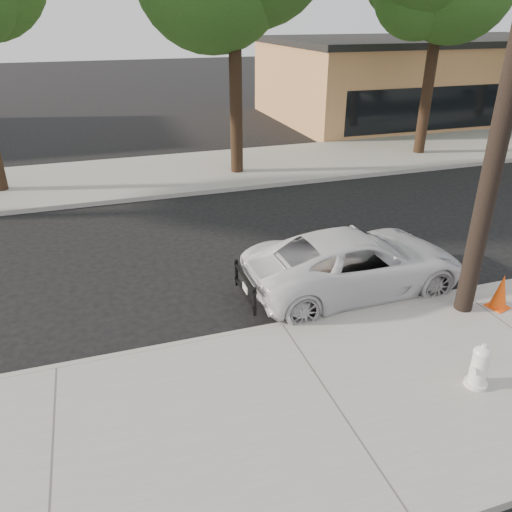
# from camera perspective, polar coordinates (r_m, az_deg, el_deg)

# --- Properties ---
(ground) EXTENTS (120.00, 120.00, 0.00)m
(ground) POSITION_cam_1_polar(r_m,az_deg,el_deg) (11.25, -0.84, -2.70)
(ground) COLOR black
(ground) RESTS_ON ground
(near_sidewalk) EXTENTS (90.00, 4.40, 0.15)m
(near_sidewalk) POSITION_cam_1_polar(r_m,az_deg,el_deg) (7.95, 8.87, -16.52)
(near_sidewalk) COLOR gray
(near_sidewalk) RESTS_ON ground
(far_sidewalk) EXTENTS (90.00, 5.00, 0.15)m
(far_sidewalk) POSITION_cam_1_polar(r_m,az_deg,el_deg) (18.92, -8.67, 9.40)
(far_sidewalk) COLOR gray
(far_sidewalk) RESTS_ON ground
(curb_near) EXTENTS (90.00, 0.12, 0.16)m
(curb_near) POSITION_cam_1_polar(r_m,az_deg,el_deg) (9.52, 2.98, -8.10)
(curb_near) COLOR #9E9B93
(curb_near) RESTS_ON ground
(building_main) EXTENTS (18.00, 10.00, 4.00)m
(building_main) POSITION_cam_1_polar(r_m,az_deg,el_deg) (31.87, 19.43, 18.58)
(building_main) COLOR #B9774D
(building_main) RESTS_ON ground
(police_cruiser) EXTENTS (4.75, 2.26, 1.31)m
(police_cruiser) POSITION_cam_1_polar(r_m,az_deg,el_deg) (10.78, 11.31, -0.68)
(police_cruiser) COLOR silver
(police_cruiser) RESTS_ON ground
(fire_hydrant) EXTENTS (0.39, 0.35, 0.72)m
(fire_hydrant) POSITION_cam_1_polar(r_m,az_deg,el_deg) (8.60, 24.16, -11.51)
(fire_hydrant) COLOR white
(fire_hydrant) RESTS_ON near_sidewalk
(traffic_cone) EXTENTS (0.45, 0.45, 0.72)m
(traffic_cone) POSITION_cam_1_polar(r_m,az_deg,el_deg) (10.89, 26.19, -3.69)
(traffic_cone) COLOR #FE4E0D
(traffic_cone) RESTS_ON near_sidewalk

